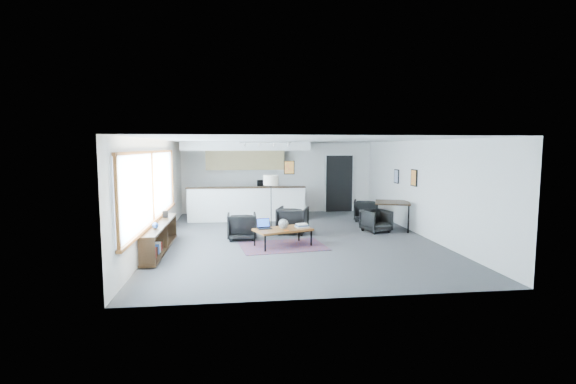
{
  "coord_description": "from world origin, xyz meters",
  "views": [
    {
      "loc": [
        -1.49,
        -10.83,
        2.42
      ],
      "look_at": [
        -0.12,
        0.4,
        1.19
      ],
      "focal_mm": 26.0,
      "sensor_mm": 36.0,
      "label": 1
    }
  ],
  "objects": [
    {
      "name": "ceramic_pot",
      "position": [
        -0.4,
        -0.93,
        0.56
      ],
      "size": [
        0.24,
        0.24,
        0.24
      ],
      "rotation": [
        0.0,
        0.0,
        0.14
      ],
      "color": "gray",
      "rests_on": "coffee_table"
    },
    {
      "name": "room",
      "position": [
        0.0,
        0.0,
        1.3
      ],
      "size": [
        7.02,
        9.02,
        2.62
      ],
      "color": "#464648",
      "rests_on": "ground"
    },
    {
      "name": "armchair_left",
      "position": [
        -1.39,
        0.01,
        0.38
      ],
      "size": [
        0.75,
        0.7,
        0.76
      ],
      "primitive_type": "imported",
      "rotation": [
        0.0,
        0.0,
        3.14
      ],
      "color": "black",
      "rests_on": "floor"
    },
    {
      "name": "dining_chair_near",
      "position": [
        2.43,
        0.5,
        0.3
      ],
      "size": [
        0.73,
        0.7,
        0.6
      ],
      "primitive_type": "imported",
      "rotation": [
        0.0,
        0.0,
        0.34
      ],
      "color": "black",
      "rests_on": "floor"
    },
    {
      "name": "wall_art_upper",
      "position": [
        3.47,
        1.7,
        1.5
      ],
      "size": [
        0.03,
        0.34,
        0.44
      ],
      "color": "black",
      "rests_on": "room"
    },
    {
      "name": "window",
      "position": [
        -3.46,
        -0.9,
        1.46
      ],
      "size": [
        0.1,
        5.95,
        1.66
      ],
      "color": "#8CBFFF",
      "rests_on": "room"
    },
    {
      "name": "console",
      "position": [
        -3.3,
        -1.05,
        0.33
      ],
      "size": [
        0.35,
        3.0,
        0.8
      ],
      "color": "black",
      "rests_on": "floor"
    },
    {
      "name": "armchair_right",
      "position": [
        0.03,
        0.59,
        0.41
      ],
      "size": [
        1.0,
        0.97,
        0.82
      ],
      "primitive_type": "imported",
      "rotation": [
        0.0,
        0.0,
        2.81
      ],
      "color": "black",
      "rests_on": "floor"
    },
    {
      "name": "laptop",
      "position": [
        -0.86,
        -0.81,
        0.51
      ],
      "size": [
        0.38,
        0.33,
        0.24
      ],
      "rotation": [
        0.0,
        0.0,
        0.22
      ],
      "color": "black",
      "rests_on": "coffee_table"
    },
    {
      "name": "coaster",
      "position": [
        -0.34,
        -1.15,
        0.44
      ],
      "size": [
        0.11,
        0.11,
        0.01
      ],
      "rotation": [
        0.0,
        0.0,
        -0.05
      ],
      "color": "#E5590C",
      "rests_on": "coffee_table"
    },
    {
      "name": "wall_art_lower",
      "position": [
        3.47,
        0.4,
        1.55
      ],
      "size": [
        0.03,
        0.38,
        0.48
      ],
      "color": "black",
      "rests_on": "room"
    },
    {
      "name": "floor_lamp",
      "position": [
        -0.5,
        1.48,
        1.38
      ],
      "size": [
        0.6,
        0.6,
        1.58
      ],
      "rotation": [
        0.0,
        0.0,
        0.44
      ],
      "color": "black",
      "rests_on": "floor"
    },
    {
      "name": "coffee_table",
      "position": [
        -0.41,
        -0.9,
        0.41
      ],
      "size": [
        1.51,
        1.15,
        0.44
      ],
      "rotation": [
        0.0,
        0.0,
        0.36
      ],
      "color": "brown",
      "rests_on": "floor"
    },
    {
      "name": "kitchenette",
      "position": [
        -1.2,
        3.71,
        1.38
      ],
      "size": [
        4.2,
        1.96,
        2.6
      ],
      "color": "white",
      "rests_on": "floor"
    },
    {
      "name": "dining_chair_far",
      "position": [
        2.68,
        2.28,
        0.33
      ],
      "size": [
        0.79,
        0.77,
        0.66
      ],
      "primitive_type": "imported",
      "rotation": [
        0.0,
        0.0,
        2.82
      ],
      "color": "black",
      "rests_on": "floor"
    },
    {
      "name": "book_stack",
      "position": [
        0.07,
        -0.81,
        0.48
      ],
      "size": [
        0.36,
        0.31,
        0.09
      ],
      "rotation": [
        0.0,
        0.0,
        0.24
      ],
      "color": "silver",
      "rests_on": "coffee_table"
    },
    {
      "name": "kilim_rug",
      "position": [
        -0.41,
        -0.9,
        0.01
      ],
      "size": [
        2.19,
        1.64,
        0.01
      ],
      "rotation": [
        0.0,
        0.0,
        0.13
      ],
      "color": "#512E3F",
      "rests_on": "floor"
    },
    {
      "name": "microwave",
      "position": [
        -0.5,
        4.15,
        1.11
      ],
      "size": [
        0.57,
        0.36,
        0.36
      ],
      "primitive_type": "imported",
      "rotation": [
        0.0,
        0.0,
        0.13
      ],
      "color": "black",
      "rests_on": "kitchenette"
    },
    {
      "name": "doorway",
      "position": [
        2.3,
        4.42,
        1.07
      ],
      "size": [
        1.1,
        0.12,
        2.15
      ],
      "color": "black",
      "rests_on": "room"
    },
    {
      "name": "dining_table",
      "position": [
        3.0,
        0.76,
        0.75
      ],
      "size": [
        1.25,
        1.25,
        0.83
      ],
      "rotation": [
        0.0,
        0.0,
        -0.34
      ],
      "color": "black",
      "rests_on": "floor"
    },
    {
      "name": "track_light",
      "position": [
        -0.59,
        2.2,
        2.53
      ],
      "size": [
        1.6,
        0.07,
        0.15
      ],
      "color": "silver",
      "rests_on": "room"
    }
  ]
}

